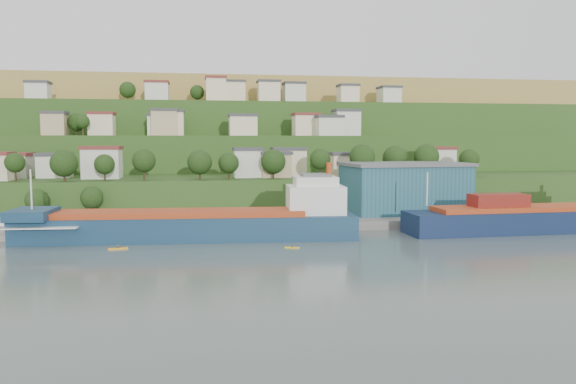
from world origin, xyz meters
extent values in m
plane|color=#465551|center=(0.00, 0.00, 0.00)|extent=(500.00, 500.00, 0.00)
cube|color=slate|center=(20.00, 28.00, 0.00)|extent=(220.00, 26.00, 4.00)
cube|color=#284719|center=(0.00, 56.00, 0.00)|extent=(260.00, 32.00, 20.00)
cube|color=#284719|center=(0.00, 86.00, 0.00)|extent=(280.00, 32.00, 44.00)
cube|color=#284719|center=(0.00, 116.00, 0.00)|extent=(300.00, 32.00, 70.00)
cube|color=olive|center=(0.00, 190.00, 0.00)|extent=(360.00, 120.00, 96.00)
cube|color=silver|center=(-60.52, 60.91, 13.09)|extent=(9.41, 8.80, 6.18)
cube|color=maroon|center=(-60.52, 60.91, 16.63)|extent=(10.01, 9.40, 0.90)
cube|color=silver|center=(-48.95, 59.61, 13.05)|extent=(8.59, 7.13, 6.10)
cube|color=#3F3F44|center=(-48.95, 59.61, 16.55)|extent=(9.19, 7.73, 0.90)
cube|color=silver|center=(-35.13, 54.33, 14.03)|extent=(9.95, 8.73, 8.05)
cube|color=maroon|center=(-35.13, 54.33, 18.50)|extent=(10.55, 9.33, 0.90)
cube|color=silver|center=(5.20, 52.27, 13.80)|extent=(7.87, 7.09, 7.60)
cube|color=#3F3F44|center=(5.20, 52.27, 18.05)|extent=(8.47, 7.69, 0.90)
cube|color=tan|center=(13.01, 51.50, 13.24)|extent=(8.26, 8.03, 6.49)
cube|color=#3F3F44|center=(13.01, 51.50, 16.94)|extent=(8.86, 8.63, 0.90)
cube|color=beige|center=(17.94, 58.45, 13.75)|extent=(9.71, 7.34, 7.50)
cube|color=#3F3F44|center=(17.94, 58.45, 17.95)|extent=(10.31, 7.94, 0.90)
cube|color=beige|center=(34.99, 54.87, 13.06)|extent=(9.89, 7.23, 6.11)
cube|color=#3F3F44|center=(34.99, 54.87, 16.56)|extent=(10.49, 7.83, 0.90)
cube|color=silver|center=(65.37, 58.61, 13.85)|extent=(8.59, 7.92, 7.70)
cube|color=maroon|center=(65.37, 58.61, 18.15)|extent=(9.19, 8.52, 0.90)
cube|color=tan|center=(-55.09, 87.62, 25.55)|extent=(7.24, 7.46, 7.10)
cube|color=#3F3F44|center=(-55.09, 87.62, 29.55)|extent=(7.84, 8.06, 0.90)
cube|color=beige|center=(-40.46, 88.61, 25.53)|extent=(7.95, 7.67, 7.06)
cube|color=maroon|center=(-40.46, 88.61, 29.51)|extent=(8.55, 8.27, 0.90)
cube|color=silver|center=(-20.74, 90.89, 25.37)|extent=(9.67, 7.63, 6.73)
cube|color=#3F3F44|center=(-20.74, 90.89, 29.18)|extent=(10.27, 8.23, 0.90)
cube|color=tan|center=(-19.85, 87.80, 26.14)|extent=(8.53, 7.08, 8.28)
cube|color=#3F3F44|center=(-19.85, 87.80, 30.73)|extent=(9.13, 7.68, 0.90)
cube|color=beige|center=(-18.58, 91.25, 26.06)|extent=(9.98, 7.45, 8.13)
cube|color=#3F3F44|center=(-18.58, 91.25, 30.58)|extent=(10.58, 8.05, 0.90)
cube|color=beige|center=(6.47, 86.08, 25.29)|extent=(9.18, 8.86, 6.58)
cube|color=#3F3F44|center=(6.47, 86.08, 29.03)|extent=(9.78, 9.46, 0.90)
cube|color=beige|center=(28.79, 87.66, 25.57)|extent=(8.73, 8.23, 7.15)
cube|color=maroon|center=(28.79, 87.66, 29.60)|extent=(9.33, 8.83, 0.90)
cube|color=silver|center=(35.43, 80.84, 25.06)|extent=(8.49, 8.14, 6.13)
cube|color=#3F3F44|center=(35.43, 80.84, 28.58)|extent=(9.09, 8.74, 0.90)
cube|color=silver|center=(43.10, 86.41, 26.26)|extent=(8.66, 7.35, 8.52)
cube|color=#3F3F44|center=(43.10, 86.41, 30.97)|extent=(9.26, 7.95, 0.90)
cube|color=silver|center=(-66.34, 112.24, 38.09)|extent=(7.81, 7.01, 6.18)
cube|color=#3F3F44|center=(-66.34, 112.24, 41.63)|extent=(8.41, 7.61, 0.90)
cube|color=silver|center=(-24.02, 115.43, 38.61)|extent=(8.62, 8.27, 7.21)
cube|color=maroon|center=(-24.02, 115.43, 42.66)|extent=(9.22, 8.87, 0.90)
cube|color=beige|center=(-1.81, 110.27, 39.36)|extent=(7.42, 8.37, 8.73)
cube|color=maroon|center=(-1.81, 110.27, 44.18)|extent=(8.02, 8.97, 0.90)
cube|color=beige|center=(5.22, 117.87, 39.09)|extent=(9.11, 7.93, 8.19)
cube|color=#3F3F44|center=(5.22, 117.87, 43.64)|extent=(9.71, 8.53, 0.90)
cube|color=beige|center=(19.28, 117.40, 39.21)|extent=(8.58, 7.37, 8.42)
cube|color=#3F3F44|center=(19.28, 117.40, 43.87)|extent=(9.18, 7.97, 0.90)
cube|color=silver|center=(29.84, 118.87, 38.96)|extent=(8.30, 8.59, 7.91)
cube|color=#3F3F44|center=(29.84, 118.87, 43.36)|extent=(8.90, 9.19, 0.90)
cube|color=beige|center=(50.70, 112.81, 38.43)|extent=(7.43, 7.66, 6.87)
cube|color=#3F3F44|center=(50.70, 112.81, 42.32)|extent=(8.03, 8.26, 0.90)
cube|color=silver|center=(69.72, 118.20, 38.43)|extent=(7.93, 8.96, 6.87)
cube|color=#3F3F44|center=(69.72, 118.20, 42.32)|extent=(8.53, 9.56, 0.90)
cylinder|color=#382619|center=(-54.97, 44.80, 11.74)|extent=(0.50, 0.50, 3.48)
sphere|color=black|center=(-54.97, 44.80, 14.87)|extent=(5.07, 5.07, 5.07)
cylinder|color=#382619|center=(-42.68, 43.00, 11.38)|extent=(0.50, 0.50, 2.75)
sphere|color=black|center=(-42.68, 43.00, 14.66)|extent=(6.93, 6.93, 6.93)
cylinder|color=#382619|center=(-32.95, 44.51, 11.41)|extent=(0.50, 0.50, 2.82)
sphere|color=black|center=(-32.95, 44.51, 14.28)|extent=(5.31, 5.31, 5.31)
cylinder|color=#382619|center=(-22.91, 44.41, 11.75)|extent=(0.50, 0.50, 3.50)
sphere|color=black|center=(-22.91, 44.41, 15.18)|extent=(6.13, 6.13, 6.13)
cylinder|color=#382619|center=(-8.42, 44.79, 11.42)|extent=(0.50, 0.50, 2.85)
sphere|color=black|center=(-8.42, 44.79, 14.66)|extent=(6.60, 6.60, 6.60)
cylinder|color=#382619|center=(-0.62, 45.41, 11.42)|extent=(0.50, 0.50, 2.85)
sphere|color=black|center=(-0.62, 45.41, 14.38)|extent=(5.60, 5.60, 5.60)
cylinder|color=#382619|center=(11.67, 45.99, 11.42)|extent=(0.50, 0.50, 2.83)
sphere|color=black|center=(11.67, 45.99, 14.71)|extent=(6.83, 6.83, 6.83)
cylinder|color=#382619|center=(24.26, 43.33, 11.88)|extent=(0.50, 0.50, 3.77)
sphere|color=black|center=(24.26, 43.33, 15.35)|extent=(5.74, 5.74, 5.74)
cylinder|color=#382619|center=(35.86, 42.05, 12.02)|extent=(0.50, 0.50, 4.04)
sphere|color=black|center=(35.86, 42.05, 15.98)|extent=(7.07, 7.07, 7.07)
cylinder|color=#382619|center=(46.67, 45.73, 11.73)|extent=(0.50, 0.50, 3.46)
sphere|color=black|center=(46.67, 45.73, 15.43)|extent=(7.17, 7.17, 7.17)
cylinder|color=#382619|center=(54.75, 42.50, 12.02)|extent=(0.50, 0.50, 4.04)
sphere|color=black|center=(54.75, 42.50, 15.97)|extent=(7.01, 7.01, 7.01)
cylinder|color=#382619|center=(68.14, 43.65, 11.76)|extent=(0.50, 0.50, 3.53)
sphere|color=black|center=(68.14, 43.65, 15.12)|extent=(5.79, 5.79, 5.79)
cylinder|color=#382619|center=(-44.90, 80.08, 23.62)|extent=(0.50, 0.50, 3.23)
sphere|color=black|center=(-44.90, 80.08, 26.45)|extent=(4.43, 4.43, 4.43)
cylinder|color=#382619|center=(-35.72, 121.54, 36.72)|extent=(0.50, 0.50, 3.44)
sphere|color=black|center=(-35.72, 121.54, 40.18)|extent=(6.32, 6.32, 6.32)
cylinder|color=#382619|center=(46.31, 92.75, 23.83)|extent=(0.50, 0.50, 3.67)
sphere|color=black|center=(46.31, 92.75, 26.95)|extent=(4.66, 4.66, 4.66)
cylinder|color=#382619|center=(-48.63, 90.00, 23.46)|extent=(0.50, 0.50, 2.92)
sphere|color=black|center=(-48.63, 90.00, 26.58)|extent=(6.01, 6.01, 6.01)
cylinder|color=#382619|center=(29.34, 90.43, 23.57)|extent=(0.50, 0.50, 3.14)
sphere|color=black|center=(29.34, 90.43, 26.63)|extent=(5.43, 5.43, 5.43)
cylinder|color=#382619|center=(41.34, 93.67, 23.45)|extent=(0.50, 0.50, 2.91)
sphere|color=black|center=(41.34, 93.67, 26.39)|extent=(5.40, 5.40, 5.40)
cylinder|color=#382619|center=(36.84, 79.95, 23.60)|extent=(0.50, 0.50, 3.20)
sphere|color=black|center=(36.84, 79.95, 26.80)|extent=(5.81, 5.81, 5.81)
cylinder|color=#382619|center=(-8.85, 119.77, 36.46)|extent=(0.50, 0.50, 2.93)
sphere|color=black|center=(-8.85, 119.77, 39.48)|extent=(5.65, 5.65, 5.65)
cube|color=#142E4B|center=(-10.81, 9.62, 1.48)|extent=(69.83, 15.59, 6.93)
cube|color=#AA3916|center=(-12.79, 9.62, 5.54)|extent=(51.93, 12.40, 1.19)
cube|color=#142E4B|center=(-41.48, 9.62, 5.94)|extent=(8.64, 11.40, 1.98)
cube|color=silver|center=(15.90, 9.62, 7.91)|extent=(12.52, 10.68, 5.94)
cube|color=silver|center=(15.90, 9.62, 11.87)|extent=(9.42, 8.50, 1.98)
cube|color=#595B5E|center=(15.90, 9.62, 13.16)|extent=(6.33, 6.33, 0.59)
cylinder|color=#AA3916|center=(18.87, 9.62, 14.35)|extent=(1.27, 1.27, 2.97)
cylinder|color=silver|center=(-41.48, 9.62, 10.88)|extent=(0.38, 0.38, 7.91)
cube|color=silver|center=(-38.51, 9.62, 3.76)|extent=(14.58, 12.10, 0.25)
cube|color=#0C2138|center=(67.72, 7.94, 1.37)|extent=(63.26, 12.16, 6.93)
cube|color=#AA3916|center=(65.62, 7.94, 5.36)|extent=(46.42, 9.83, 1.05)
cylinder|color=silver|center=(40.41, 7.94, 9.98)|extent=(0.34, 0.34, 7.35)
cube|color=maroon|center=(57.22, 7.94, 7.25)|extent=(12.74, 5.58, 2.73)
cube|color=#205160|center=(43.99, 31.00, 8.00)|extent=(31.11, 19.92, 12.00)
cube|color=#595B5E|center=(43.99, 31.00, 14.40)|extent=(32.17, 20.98, 0.80)
cube|color=silver|center=(-39.71, 17.92, 1.60)|extent=(4.31, 2.86, 0.81)
cube|color=orange|center=(-23.99, 1.04, 0.14)|extent=(3.69, 1.17, 0.27)
sphere|color=#3F3F44|center=(-23.99, 1.04, 0.59)|extent=(0.64, 0.64, 0.64)
cube|color=yellow|center=(8.75, -3.14, 0.11)|extent=(2.90, 1.43, 0.22)
sphere|color=#3F3F44|center=(8.75, -3.14, 0.47)|extent=(0.51, 0.51, 0.51)
camera|label=1|loc=(-8.69, -107.35, 20.53)|focal=35.00mm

